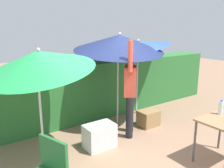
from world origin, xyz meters
name	(u,v)px	position (x,y,z in m)	size (l,w,h in m)	color
ground_plane	(121,146)	(0.00, 0.00, 0.00)	(24.00, 24.00, 0.00)	#937056
hedge_row	(79,92)	(0.00, 1.60, 0.66)	(8.00, 0.70, 1.31)	#2D7033
umbrella_rainbow	(119,43)	(0.62, 0.94, 1.78)	(1.93, 1.94, 2.10)	silver
umbrella_orange	(38,61)	(-1.28, 0.38, 1.62)	(1.73, 1.70, 1.96)	silver
umbrella_yellow	(138,47)	(1.30, 1.09, 1.66)	(1.57, 1.51, 2.08)	silver
person_vendor	(130,89)	(0.42, 0.29, 0.93)	(0.43, 0.47, 1.88)	black
cooler_box	(100,136)	(-0.34, 0.19, 0.22)	(0.54, 0.35, 0.43)	silver
crate_cardboard	(148,118)	(1.03, 0.38, 0.17)	(0.42, 0.33, 0.34)	#9E7A4C
bottle_water	(221,108)	(1.13, -1.14, 0.84)	(0.07, 0.07, 0.24)	silver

